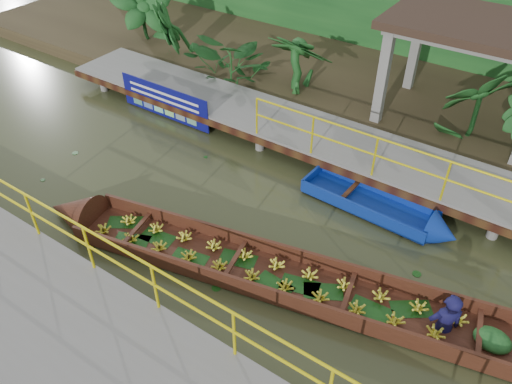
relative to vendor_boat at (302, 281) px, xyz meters
The scene contains 10 objects.
ground 2.50m from the vendor_boat, 160.31° to the left, with size 80.00×80.00×0.00m, color #32371B.
land_strip 8.66m from the vendor_boat, 105.68° to the left, with size 30.00×8.00×0.45m, color #332819.
far_dock 4.86m from the vendor_boat, 118.56° to the left, with size 16.00×2.06×1.66m.
near_dock 3.62m from the vendor_boat, 111.75° to the right, with size 18.00×2.40×1.73m.
pavilion 7.63m from the vendor_boat, 84.72° to the left, with size 4.40×3.00×3.00m.
foliage_backdrop 11.23m from the vendor_boat, 102.19° to the left, with size 30.00×0.80×4.00m, color #154219.
vendor_boat is the anchor object (origin of this frame).
moored_blue_boat 3.02m from the vendor_boat, 72.28° to the left, with size 3.62×1.12×0.85m.
blue_banner 7.29m from the vendor_boat, 152.91° to the left, with size 3.18×0.04×0.99m.
tropical_plants 7.47m from the vendor_boat, 123.68° to the left, with size 14.48×1.48×1.85m.
Camera 1 is at (5.19, -6.56, 7.45)m, focal length 35.00 mm.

